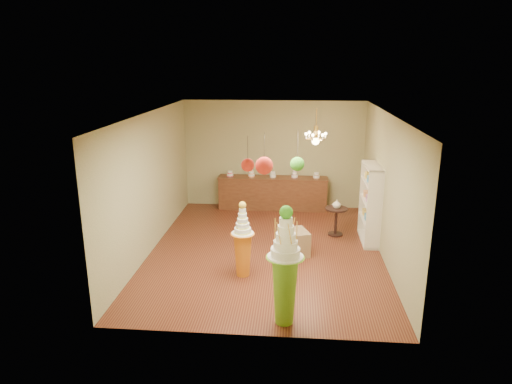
# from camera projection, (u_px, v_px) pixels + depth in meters

# --- Properties ---
(floor) EXTENTS (6.50, 6.50, 0.00)m
(floor) POSITION_uv_depth(u_px,v_px,m) (266.00, 250.00, 10.07)
(floor) COLOR #582718
(floor) RESTS_ON ground
(ceiling) EXTENTS (6.50, 6.50, 0.00)m
(ceiling) POSITION_uv_depth(u_px,v_px,m) (266.00, 114.00, 9.24)
(ceiling) COLOR white
(ceiling) RESTS_ON ground
(wall_back) EXTENTS (5.00, 0.04, 3.00)m
(wall_back) POSITION_uv_depth(u_px,v_px,m) (274.00, 155.00, 12.77)
(wall_back) COLOR tan
(wall_back) RESTS_ON ground
(wall_front) EXTENTS (5.00, 0.04, 3.00)m
(wall_front) POSITION_uv_depth(u_px,v_px,m) (251.00, 244.00, 6.54)
(wall_front) COLOR tan
(wall_front) RESTS_ON ground
(wall_left) EXTENTS (0.04, 6.50, 3.00)m
(wall_left) POSITION_uv_depth(u_px,v_px,m) (151.00, 182.00, 9.86)
(wall_left) COLOR tan
(wall_left) RESTS_ON ground
(wall_right) EXTENTS (0.04, 6.50, 3.00)m
(wall_right) POSITION_uv_depth(u_px,v_px,m) (386.00, 188.00, 9.45)
(wall_right) COLOR tan
(wall_right) RESTS_ON ground
(pedestal_green) EXTENTS (0.71, 0.71, 1.96)m
(pedestal_green) POSITION_uv_depth(u_px,v_px,m) (285.00, 276.00, 7.09)
(pedestal_green) COLOR #73B728
(pedestal_green) RESTS_ON floor
(pedestal_orange) EXTENTS (0.52, 0.52, 1.50)m
(pedestal_orange) POSITION_uv_depth(u_px,v_px,m) (243.00, 248.00, 8.77)
(pedestal_orange) COLOR orange
(pedestal_orange) RESTS_ON floor
(burlap_riser) EXTENTS (0.75, 0.75, 0.54)m
(burlap_riser) POSITION_uv_depth(u_px,v_px,m) (293.00, 243.00, 9.81)
(burlap_riser) COLOR #8B6F4B
(burlap_riser) RESTS_ON floor
(sideboard) EXTENTS (3.04, 0.54, 1.16)m
(sideboard) POSITION_uv_depth(u_px,v_px,m) (273.00, 192.00, 12.78)
(sideboard) COLOR #59301C
(sideboard) RESTS_ON floor
(shelving_unit) EXTENTS (0.33, 1.20, 1.80)m
(shelving_unit) POSITION_uv_depth(u_px,v_px,m) (370.00, 203.00, 10.39)
(shelving_unit) COLOR silver
(shelving_unit) RESTS_ON floor
(round_table) EXTENTS (0.66, 0.66, 0.68)m
(round_table) POSITION_uv_depth(u_px,v_px,m) (336.00, 218.00, 10.86)
(round_table) COLOR black
(round_table) RESTS_ON floor
(vase) EXTENTS (0.20, 0.20, 0.20)m
(vase) POSITION_uv_depth(u_px,v_px,m) (337.00, 204.00, 10.76)
(vase) COLOR silver
(vase) RESTS_ON round_table
(pom_red_left) EXTENTS (0.28, 0.28, 0.66)m
(pom_red_left) POSITION_uv_depth(u_px,v_px,m) (264.00, 166.00, 7.04)
(pom_red_left) COLOR #3A3229
(pom_red_left) RESTS_ON ceiling
(pom_green_mid) EXTENTS (0.23, 0.23, 0.70)m
(pom_green_mid) POSITION_uv_depth(u_px,v_px,m) (297.00, 164.00, 7.42)
(pom_green_mid) COLOR #3A3229
(pom_green_mid) RESTS_ON ceiling
(pom_red_right) EXTENTS (0.20, 0.20, 0.53)m
(pom_red_right) POSITION_uv_depth(u_px,v_px,m) (248.00, 165.00, 6.65)
(pom_red_right) COLOR #3A3229
(pom_red_right) RESTS_ON ceiling
(chandelier) EXTENTS (0.62, 0.62, 0.85)m
(chandelier) POSITION_uv_depth(u_px,v_px,m) (316.00, 139.00, 10.51)
(chandelier) COLOR #E4B150
(chandelier) RESTS_ON ceiling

